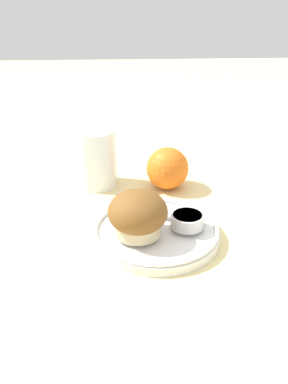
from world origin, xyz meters
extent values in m
plane|color=beige|center=(0.00, 0.00, 0.00)|extent=(3.00, 3.00, 0.00)
cylinder|color=white|center=(-0.01, 0.00, 0.01)|extent=(0.19, 0.19, 0.01)
torus|color=white|center=(-0.01, 0.00, 0.02)|extent=(0.19, 0.19, 0.01)
cylinder|color=beige|center=(-0.04, -0.02, 0.03)|extent=(0.07, 0.07, 0.03)
ellipsoid|color=brown|center=(-0.04, -0.02, 0.06)|extent=(0.09, 0.09, 0.06)
cylinder|color=silver|center=(0.04, 0.00, 0.03)|extent=(0.05, 0.05, 0.02)
cylinder|color=beige|center=(0.04, 0.00, 0.04)|extent=(0.04, 0.04, 0.00)
sphere|color=maroon|center=(-0.02, 0.03, 0.03)|extent=(0.01, 0.01, 0.01)
sphere|color=maroon|center=(0.00, 0.03, 0.03)|extent=(0.01, 0.01, 0.01)
cube|color=silver|center=(-0.01, 0.04, 0.02)|extent=(0.16, 0.08, 0.00)
sphere|color=orange|center=(0.02, 0.17, 0.04)|extent=(0.08, 0.08, 0.08)
cylinder|color=silver|center=(-0.11, 0.19, 0.05)|extent=(0.08, 0.08, 0.11)
camera|label=1|loc=(-0.06, -0.54, 0.36)|focal=40.00mm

